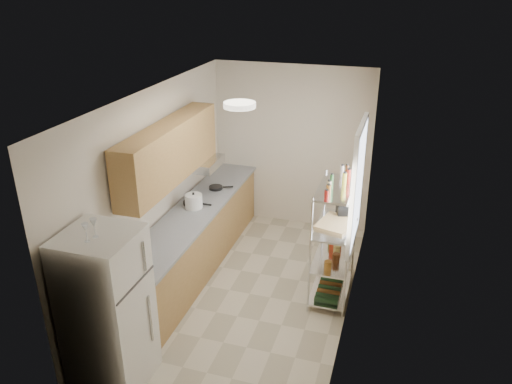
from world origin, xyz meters
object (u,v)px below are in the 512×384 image
at_px(rice_cooker, 194,201).
at_px(frying_pan_large, 192,202).
at_px(refrigerator, 108,310).
at_px(cutting_board, 336,223).
at_px(espresso_machine, 343,206).

xyz_separation_m(rice_cooker, frying_pan_large, (-0.07, 0.10, -0.07)).
xyz_separation_m(refrigerator, cutting_board, (1.88, 2.11, 0.19)).
bearing_deg(rice_cooker, frying_pan_large, 125.02).
xyz_separation_m(refrigerator, espresso_machine, (1.92, 2.39, 0.31)).
relative_size(frying_pan_large, cutting_board, 0.50).
bearing_deg(refrigerator, rice_cooker, 91.80).
bearing_deg(cutting_board, refrigerator, -131.73).
bearing_deg(frying_pan_large, cutting_board, -6.22).
relative_size(rice_cooker, espresso_machine, 0.91).
bearing_deg(cutting_board, espresso_machine, 81.68).
xyz_separation_m(refrigerator, rice_cooker, (-0.07, 2.25, 0.16)).
bearing_deg(rice_cooker, refrigerator, -88.20).
height_order(refrigerator, espresso_machine, refrigerator).
height_order(frying_pan_large, espresso_machine, espresso_machine).
relative_size(frying_pan_large, espresso_machine, 0.95).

